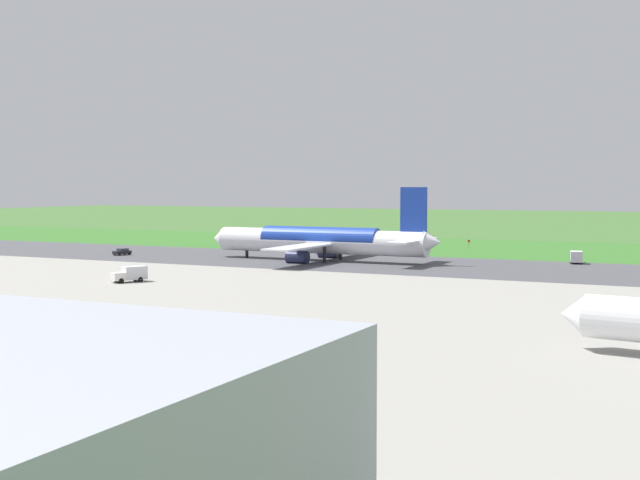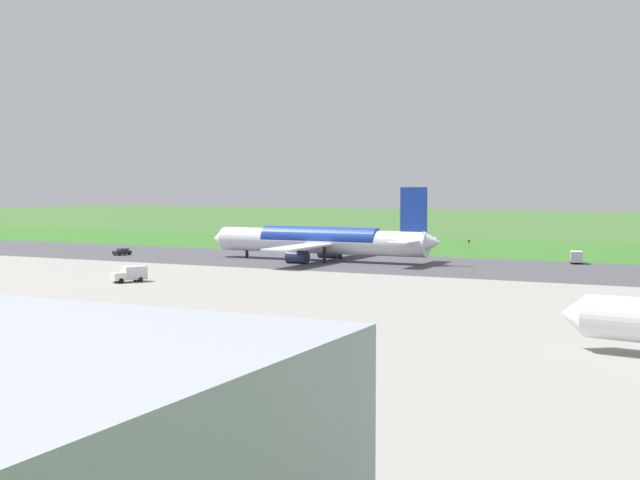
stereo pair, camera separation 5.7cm
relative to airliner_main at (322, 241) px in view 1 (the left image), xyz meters
name	(u,v)px [view 1 (the left image)]	position (x,y,z in m)	size (l,w,h in m)	color
ground_plane	(311,261)	(2.61, 0.00, -4.35)	(800.00, 800.00, 0.00)	#3D662D
runway_asphalt	(311,260)	(2.61, 0.00, -4.32)	(600.00, 40.46, 0.06)	#47474C
apron_concrete	(76,302)	(2.61, 72.30, -4.33)	(440.00, 110.00, 0.05)	gray
grass_verge_foreground	(389,247)	(2.61, -46.46, -4.33)	(600.00, 80.00, 0.04)	#346B27
airliner_main	(322,241)	(0.00, 0.00, 0.00)	(53.97, 44.02, 15.88)	white
service_truck_baggage	(576,257)	(-50.02, -17.31, -2.95)	(3.33, 6.13, 2.65)	black
service_car_followme	(122,252)	(47.96, 7.00, -3.51)	(2.73, 4.50, 1.62)	black
service_truck_fuel	(130,274)	(11.27, 49.72, -2.95)	(4.63, 6.19, 2.65)	silver
no_stopping_sign	(469,243)	(-18.32, -48.94, -3.01)	(0.60, 0.10, 2.24)	slate
traffic_cone_orange	(434,248)	(-10.73, -43.31, -4.08)	(0.40, 0.40, 0.55)	orange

